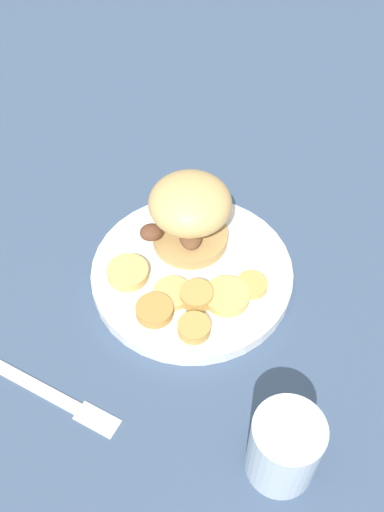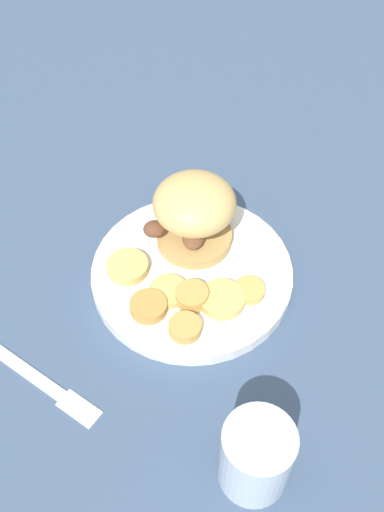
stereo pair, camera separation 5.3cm
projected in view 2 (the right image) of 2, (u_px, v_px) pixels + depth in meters
ground_plane at (192, 278)px, 0.78m from camera, size 4.00×4.00×0.00m
dinner_plate at (192, 273)px, 0.77m from camera, size 0.26×0.26×0.02m
sandwich at (194, 211)px, 0.75m from camera, size 0.10×0.12×0.10m
potato_round_0 at (185, 327)px, 0.70m from camera, size 0.04×0.04×0.01m
potato_round_1 at (249, 290)px, 0.73m from camera, size 0.04×0.04×0.01m
potato_round_2 at (169, 291)px, 0.73m from camera, size 0.05×0.05×0.01m
potato_round_3 at (148, 306)px, 0.72m from camera, size 0.05×0.05×0.01m
potato_round_4 at (192, 296)px, 0.72m from camera, size 0.04×0.04×0.02m
potato_round_5 at (222, 299)px, 0.73m from camera, size 0.06×0.06×0.01m
potato_round_6 at (128, 267)px, 0.76m from camera, size 0.05×0.05×0.01m
fork at (39, 380)px, 0.68m from camera, size 0.18×0.05×0.00m
drinking_glass at (256, 457)px, 0.58m from camera, size 0.07×0.07×0.09m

